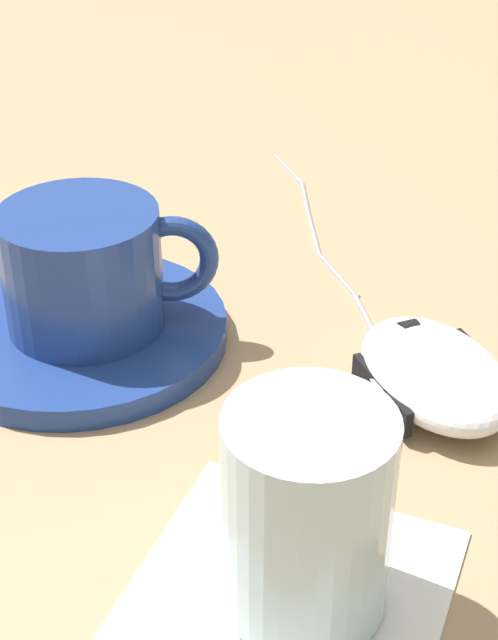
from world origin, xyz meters
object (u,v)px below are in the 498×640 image
(coffee_cup, at_px, (87,268))
(saucer, at_px, (81,331))
(drinking_glass, at_px, (307,514))
(computer_mouse, at_px, (435,374))

(coffee_cup, bearing_deg, saucer, 126.24)
(coffee_cup, bearing_deg, drinking_glass, -107.72)
(saucer, bearing_deg, coffee_cup, -53.76)
(saucer, relative_size, computer_mouse, 1.39)
(coffee_cup, relative_size, computer_mouse, 0.85)
(saucer, relative_size, drinking_glass, 1.83)
(saucer, xyz_separation_m, coffee_cup, (0.00, -0.01, 0.04))
(computer_mouse, bearing_deg, saucer, 115.99)
(coffee_cup, xyz_separation_m, computer_mouse, (0.08, -0.16, -0.03))
(coffee_cup, height_order, computer_mouse, coffee_cup)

